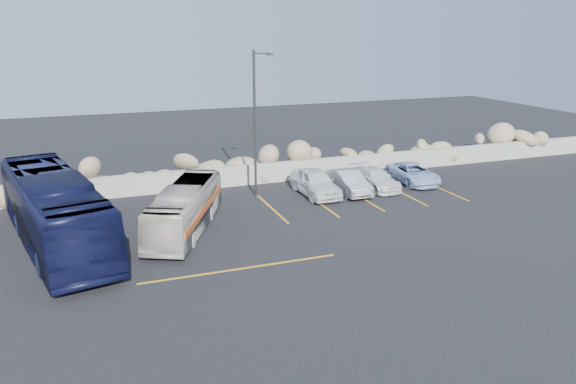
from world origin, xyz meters
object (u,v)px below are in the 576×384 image
object	(u,v)px
vintage_bus	(185,208)
tour_coach	(55,211)
lamppost	(256,120)
car_b	(349,182)
car_d	(413,173)
car_c	(375,179)
car_a	(315,182)

from	to	relation	value
vintage_bus	tour_coach	world-z (taller)	tour_coach
lamppost	car_b	world-z (taller)	lamppost
vintage_bus	car_b	xyz separation A→B (m)	(9.88, 2.99, -0.45)
tour_coach	car_d	distance (m)	20.41
car_c	tour_coach	bearing A→B (deg)	-172.51
car_b	car_c	world-z (taller)	car_b
car_a	car_b	bearing A→B (deg)	-8.23
lamppost	vintage_bus	size ratio (longest dim) A/B	1.02
vintage_bus	car_c	xyz separation A→B (m)	(11.77, 3.32, -0.51)
vintage_bus	car_b	size ratio (longest dim) A/B	2.02
car_b	car_c	xyz separation A→B (m)	(1.89, 0.33, -0.06)
vintage_bus	car_c	world-z (taller)	vintage_bus
vintage_bus	car_a	bearing A→B (deg)	47.40
lamppost	car_c	size ratio (longest dim) A/B	1.99
vintage_bus	car_d	xyz separation A→B (m)	(14.54, 3.58, -0.50)
lamppost	car_b	bearing A→B (deg)	-13.92
tour_coach	car_a	bearing A→B (deg)	0.91
vintage_bus	car_b	world-z (taller)	vintage_bus
car_b	car_d	bearing A→B (deg)	8.34
tour_coach	car_a	world-z (taller)	tour_coach
tour_coach	car_d	bearing A→B (deg)	-2.46
tour_coach	car_a	size ratio (longest dim) A/B	2.65
car_a	car_c	world-z (taller)	car_a
car_d	car_b	bearing A→B (deg)	-169.13
vintage_bus	car_a	xyz separation A→B (m)	(7.93, 3.25, -0.35)
car_b	car_d	distance (m)	4.70
car_a	car_d	distance (m)	6.63
tour_coach	car_d	world-z (taller)	tour_coach
vintage_bus	lamppost	bearing A→B (deg)	66.73
tour_coach	car_d	xyz separation A→B (m)	(20.09, 3.51, -1.02)
car_a	car_b	world-z (taller)	car_a
car_b	car_c	bearing A→B (deg)	11.01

